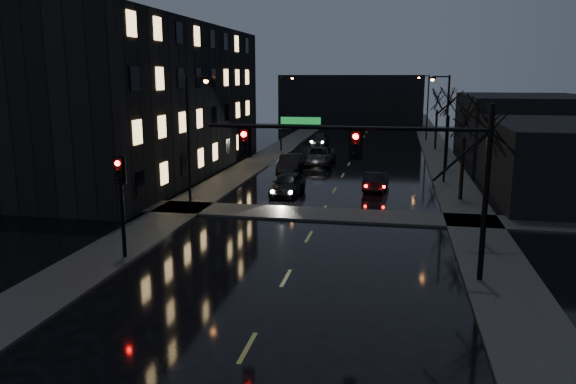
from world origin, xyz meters
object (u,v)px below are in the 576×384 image
at_px(oncoming_car_a, 288,184).
at_px(oncoming_car_c, 319,156).
at_px(oncoming_car_b, 291,164).
at_px(oncoming_car_d, 320,140).
at_px(lead_car, 376,181).

relative_size(oncoming_car_a, oncoming_car_c, 0.81).
distance_m(oncoming_car_b, oncoming_car_d, 19.35).
height_order(oncoming_car_d, lead_car, lead_car).
height_order(oncoming_car_a, oncoming_car_d, oncoming_car_a).
bearing_deg(oncoming_car_d, lead_car, -76.05).
bearing_deg(oncoming_car_b, oncoming_car_c, 70.19).
xyz_separation_m(oncoming_car_a, oncoming_car_b, (-1.35, 8.19, 0.04)).
xyz_separation_m(oncoming_car_b, oncoming_car_c, (1.66, 5.30, -0.03)).
distance_m(oncoming_car_a, oncoming_car_b, 8.30).
xyz_separation_m(oncoming_car_c, oncoming_car_d, (-1.86, 14.05, -0.11)).
xyz_separation_m(oncoming_car_a, lead_car, (5.83, 2.75, -0.10)).
relative_size(oncoming_car_d, lead_car, 1.13).
distance_m(oncoming_car_b, lead_car, 9.01).
bearing_deg(oncoming_car_c, oncoming_car_d, 97.24).
bearing_deg(oncoming_car_c, lead_car, -63.11).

